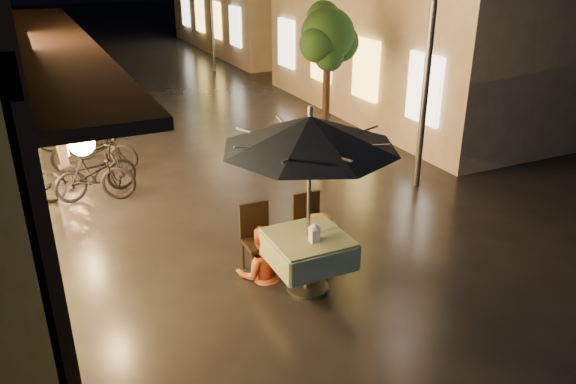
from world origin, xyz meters
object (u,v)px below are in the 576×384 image
streetlamp_near (432,26)px  person_yellow (319,216)px  table_lantern (314,231)px  bicycle_0 (83,176)px  person_orange (261,228)px  cafe_table (308,249)px  patio_umbrella (310,132)px

streetlamp_near → person_yellow: size_ratio=2.85×
table_lantern → bicycle_0: 4.93m
streetlamp_near → person_yellow: bearing=-150.2°
table_lantern → person_orange: size_ratio=0.17×
cafe_table → streetlamp_near: bearing=33.0°
streetlamp_near → bicycle_0: (-5.74, 1.94, -2.45)m
patio_umbrella → person_orange: patio_umbrella is taller
person_orange → person_yellow: 0.86m
cafe_table → patio_umbrella: bearing=90.0°
table_lantern → bicycle_0: size_ratio=0.14×
streetlamp_near → bicycle_0: 6.54m
person_yellow → person_orange: bearing=-12.6°
person_orange → patio_umbrella: bearing=144.9°
cafe_table → bicycle_0: size_ratio=0.55×
streetlamp_near → table_lantern: (-3.47, -2.41, -2.00)m
patio_umbrella → cafe_table: bearing=-90.0°
streetlamp_near → person_orange: streetlamp_near is taller
bicycle_0 → table_lantern: bearing=-135.3°
person_orange → streetlamp_near: bearing=-139.4°
cafe_table → patio_umbrella: size_ratio=0.40×
patio_umbrella → bicycle_0: (-2.27, 4.20, -1.68)m
table_lantern → person_orange: (-0.42, 0.70, -0.18)m
patio_umbrella → person_orange: 1.57m
patio_umbrella → streetlamp_near: bearing=33.0°
person_yellow → bicycle_0: (-2.71, 3.68, -0.27)m
cafe_table → table_lantern: 0.37m
cafe_table → table_lantern: bearing=-90.0°
patio_umbrella → bicycle_0: 5.06m
person_orange → person_yellow: person_yellow is taller
person_orange → cafe_table: bearing=144.9°
bicycle_0 → person_orange: bearing=-136.0°
bicycle_0 → person_yellow: bearing=-126.5°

